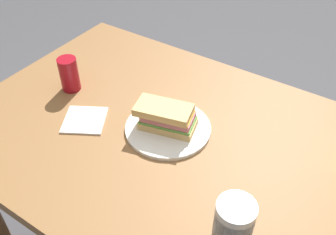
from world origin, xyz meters
name	(u,v)px	position (x,y,z in m)	size (l,w,h in m)	color
dining_table	(192,166)	(0.00, 0.00, 0.64)	(1.51, 0.91, 0.73)	olive
paper_plate	(168,128)	(0.10, -0.02, 0.74)	(0.27, 0.27, 0.01)	white
sandwich	(167,117)	(0.11, -0.02, 0.79)	(0.20, 0.14, 0.08)	#DBB26B
soda_can_red	(69,74)	(0.51, -0.01, 0.79)	(0.07, 0.07, 0.12)	maroon
plastic_cup_stack	(232,232)	(-0.24, 0.26, 0.82)	(0.08, 0.08, 0.18)	silver
paper_napkin	(85,120)	(0.35, 0.09, 0.74)	(0.13, 0.13, 0.01)	white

